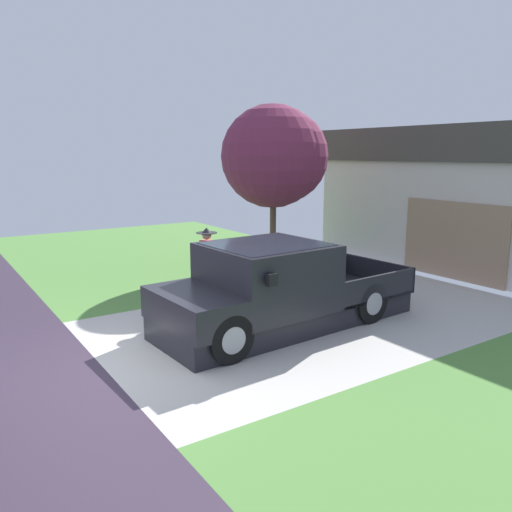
# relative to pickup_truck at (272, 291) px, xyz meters

# --- Properties ---
(pickup_truck) EXTENTS (2.29, 5.27, 1.64)m
(pickup_truck) POSITION_rel_pickup_truck_xyz_m (0.00, 0.00, 0.00)
(pickup_truck) COLOR black
(pickup_truck) RESTS_ON ground
(person_with_hat) EXTENTS (0.48, 0.43, 1.78)m
(person_with_hat) POSITION_rel_pickup_truck_xyz_m (-1.61, -0.49, 0.30)
(person_with_hat) COLOR black
(person_with_hat) RESTS_ON ground
(handbag) EXTENTS (0.32, 0.21, 0.39)m
(handbag) POSITION_rel_pickup_truck_xyz_m (-1.75, -0.73, -0.62)
(handbag) COLOR #B24C56
(handbag) RESTS_ON ground
(house_with_garage) EXTENTS (9.75, 6.10, 4.00)m
(house_with_garage) POSITION_rel_pickup_truck_xyz_m (-1.00, 9.18, 1.28)
(house_with_garage) COLOR beige
(house_with_garage) RESTS_ON ground
(front_yard_tree) EXTENTS (2.86, 3.01, 4.60)m
(front_yard_tree) POSITION_rel_pickup_truck_xyz_m (-4.22, 3.16, 2.43)
(front_yard_tree) COLOR brown
(front_yard_tree) RESTS_ON ground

